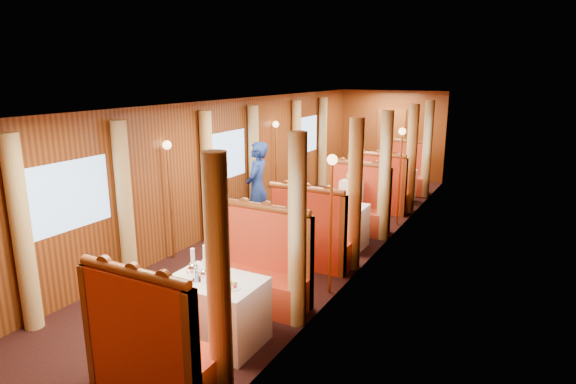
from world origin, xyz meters
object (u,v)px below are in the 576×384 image
Objects in this scene: steward at (257,188)px; table_mid at (335,226)px; table_near at (216,311)px; banquette_mid_fwd at (310,240)px; banquette_far_fwd at (378,193)px; banquette_near_fwd at (152,352)px; fruit_plate at (231,286)px; banquette_mid_aft at (355,209)px; passenger at (350,196)px; teapot_left at (194,273)px; rose_vase_mid at (337,195)px; banquette_far_aft at (402,175)px; banquette_near_aft at (262,274)px; tea_tray at (209,278)px; rose_vase_far at (393,163)px; teapot_back at (212,272)px; teapot_right at (205,278)px; table_far at (391,185)px.

table_mid is at bearing 76.80° from steward.
table_near is 1.00× the size of table_mid.
banquette_mid_fwd is 1.00× the size of banquette_far_fwd.
banquette_near_fwd is 4.51m from table_mid.
table_near is 0.60× the size of steward.
banquette_mid_fwd is 5.96× the size of fruit_plate.
fruit_plate is (0.27, -0.09, 0.39)m from table_near.
passenger is (-0.00, -0.27, 0.32)m from banquette_mid_aft.
banquette_near_fwd is 5.53m from banquette_mid_aft.
passenger reaches higher than teapot_left.
rose_vase_mid is at bearing -88.79° from passenger.
table_near is at bearing -90.00° from banquette_far_aft.
banquette_near_aft is 3.50m from banquette_mid_aft.
passenger is at bearing 88.99° from tea_tray.
banquette_mid_fwd is 3.50m from banquette_far_fwd.
rose_vase_far reaches higher than fruit_plate.
banquette_near_fwd reaches higher than tea_tray.
banquette_near_fwd is at bearing -106.31° from fruit_plate.
rose_vase_far reaches higher than teapot_back.
banquette_near_fwd is 2.03m from banquette_near_aft.
banquette_far_aft is 4.79m from steward.
rose_vase_far is at bearing 89.33° from banquette_mid_aft.
tea_tray is 0.18m from teapot_left.
banquette_mid_fwd reaches higher than table_mid.
banquette_mid_fwd is at bearing 96.02° from fruit_plate.
banquette_mid_aft is at bearing 109.60° from steward.
rose_vase_far is (0.03, 8.02, 0.50)m from banquette_near_fwd.
table_mid is 3.53m from tea_tray.
passenger is at bearing 90.00° from banquette_mid_fwd.
table_near is 4.51m from banquette_mid_aft.
teapot_right is (-0.04, -3.63, 0.44)m from table_mid.
steward is at bearing -122.79° from banquette_far_fwd.
banquette_near_aft is 7.00m from banquette_far_aft.
fruit_plate is at bearing -0.67° from teapot_left.
teapot_left is at bearing -91.99° from banquette_far_fwd.
table_far is 0.55m from rose_vase_far.
banquette_far_aft is at bearing 90.00° from passenger.
banquette_mid_fwd is 7.52× the size of teapot_left.
table_near is 5.89× the size of teapot_left.
rose_vase_mid is (0.09, 3.55, 0.17)m from tea_tray.
banquette_far_fwd is (0.00, 3.50, 0.00)m from banquette_mid_fwd.
banquette_mid_aft is at bearing -90.67° from rose_vase_far.
table_mid and table_far have the same top height.
tea_tray is at bearing -94.18° from banquette_near_aft.
banquette_mid_fwd and banquette_far_aft have the same top height.
tea_tray is 1.51× the size of fruit_plate.
fruit_plate is (0.27, -3.59, 0.39)m from table_mid.
passenger is (-0.00, 4.24, 0.37)m from table_near.
banquette_mid_aft is (0.00, 5.53, 0.00)m from banquette_near_fwd.
passenger reaches higher than teapot_right.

